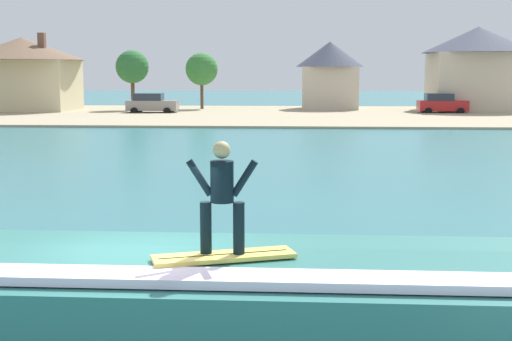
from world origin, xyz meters
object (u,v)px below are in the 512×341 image
object	(u,v)px
car_near_shore	(152,104)
house_gabled_white	(477,65)
tree_short_bushy	(202,69)
tree_tall_bare	(132,67)
house_with_chimney	(22,68)
surfboard	(224,256)
wave_crest	(229,296)
house_small_cottage	(330,72)
car_far_shore	(442,104)
surfer	(222,192)

from	to	relation	value
car_near_shore	house_gabled_white	size ratio (longest dim) A/B	0.44
tree_short_bushy	car_near_shore	bearing A→B (deg)	-121.02
tree_tall_bare	house_with_chimney	bearing A→B (deg)	-174.41
surfboard	car_near_shore	size ratio (longest dim) A/B	0.45
wave_crest	surfboard	bearing A→B (deg)	-96.11
car_near_shore	tree_tall_bare	world-z (taller)	tree_tall_bare
car_near_shore	house_small_cottage	size ratio (longest dim) A/B	0.68
house_small_cottage	tree_tall_bare	world-z (taller)	house_small_cottage
house_with_chimney	house_gabled_white	xyz separation A→B (m)	(42.47, 2.59, 0.34)
wave_crest	house_gabled_white	bearing A→B (deg)	73.12
car_far_shore	surfer	bearing A→B (deg)	-104.14
surfboard	car_near_shore	distance (m)	53.65
house_small_cottage	surfboard	bearing A→B (deg)	-93.64
surfboard	car_far_shore	size ratio (longest dim) A/B	0.47
surfboard	house_gabled_white	xyz separation A→B (m)	(17.40, 57.57, 3.16)
surfboard	house_with_chimney	world-z (taller)	house_with_chimney
wave_crest	car_far_shore	size ratio (longest dim) A/B	2.31
car_far_shore	house_gabled_white	distance (m)	6.62
house_gabled_white	tree_short_bushy	xyz separation A→B (m)	(-26.03, 0.73, -0.43)
house_with_chimney	house_small_cottage	world-z (taller)	house_with_chimney
surfboard	car_far_shore	world-z (taller)	car_far_shore
car_near_shore	car_far_shore	bearing A→B (deg)	2.91
surfer	house_with_chimney	xyz separation A→B (m)	(-25.04, 54.94, 1.93)
tree_tall_bare	car_far_shore	bearing A→B (deg)	-4.94
house_with_chimney	tree_tall_bare	xyz separation A→B (m)	(10.18, 1.00, 0.11)
surfboard	house_with_chimney	bearing A→B (deg)	114.51
house_gabled_white	house_with_chimney	bearing A→B (deg)	-176.51
surfboard	surfer	distance (m)	0.89
surfboard	house_gabled_white	distance (m)	60.23
car_far_shore	house_small_cottage	world-z (taller)	house_small_cottage
house_gabled_white	wave_crest	bearing A→B (deg)	-106.88
surfer	tree_tall_bare	distance (m)	57.91
car_near_shore	car_far_shore	xyz separation A→B (m)	(25.74, 1.31, 0.00)
car_near_shore	tree_short_bushy	world-z (taller)	tree_short_bushy
car_far_shore	surfboard	bearing A→B (deg)	-104.10
car_near_shore	tree_short_bushy	xyz separation A→B (m)	(3.65, 6.08, 3.04)
car_far_shore	house_with_chimney	distance (m)	38.67
car_far_shore	house_gabled_white	world-z (taller)	house_gabled_white
car_far_shore	house_gabled_white	xyz separation A→B (m)	(3.95, 4.04, 3.47)
tree_short_bushy	tree_tall_bare	bearing A→B (deg)	-159.63
car_near_shore	house_small_cottage	world-z (taller)	house_small_cottage
car_far_shore	tree_tall_bare	bearing A→B (deg)	175.06
wave_crest	tree_short_bushy	bearing A→B (deg)	98.51
wave_crest	house_gabled_white	distance (m)	59.92
surfer	car_near_shore	size ratio (longest dim) A/B	0.35
surfer	tree_short_bushy	bearing A→B (deg)	98.41
tree_short_bushy	house_gabled_white	bearing A→B (deg)	-1.60
surfer	house_gabled_white	distance (m)	60.15
tree_tall_bare	house_small_cottage	bearing A→B (deg)	9.83
house_with_chimney	wave_crest	bearing A→B (deg)	-65.32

